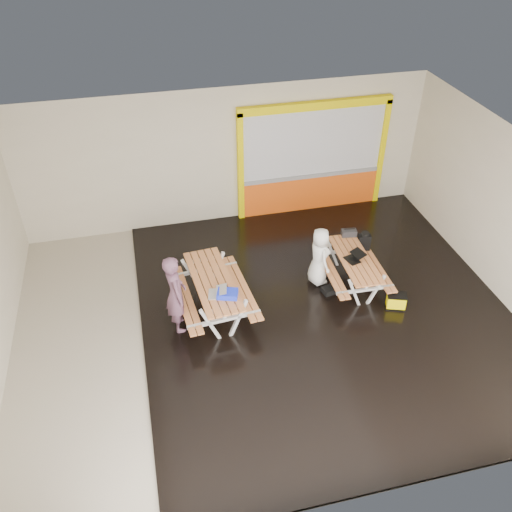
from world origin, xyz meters
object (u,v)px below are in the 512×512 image
object	(u,v)px
blue_pouch	(227,294)
fluke_bag	(396,301)
picnic_table_left	(213,288)
person_right	(319,256)
backpack	(364,241)
picnic_table_right	(354,265)
laptop_left	(217,292)
toolbox	(349,233)
laptop_right	(354,257)
dark_case	(330,290)
person_left	(176,294)

from	to	relation	value
blue_pouch	fluke_bag	xyz separation A→B (m)	(3.50, -0.25, -0.69)
picnic_table_left	blue_pouch	world-z (taller)	blue_pouch
person_right	blue_pouch	distance (m)	2.36
fluke_bag	backpack	bearing A→B (deg)	93.76
picnic_table_right	laptop_left	xyz separation A→B (m)	(-3.11, -0.61, 0.33)
toolbox	fluke_bag	world-z (taller)	toolbox
picnic_table_left	picnic_table_right	xyz separation A→B (m)	(3.11, 0.15, -0.08)
blue_pouch	laptop_right	bearing A→B (deg)	13.08
picnic_table_right	backpack	xyz separation A→B (m)	(0.48, 0.64, 0.10)
laptop_left	laptop_right	bearing A→B (deg)	10.57
laptop_left	toolbox	xyz separation A→B (m)	(3.29, 1.44, -0.09)
fluke_bag	dark_case	bearing A→B (deg)	146.12
laptop_left	laptop_right	distance (m)	3.12
laptop_right	blue_pouch	xyz separation A→B (m)	(-2.88, -0.67, 0.12)
picnic_table_right	toolbox	xyz separation A→B (m)	(0.18, 0.84, 0.25)
picnic_table_left	backpack	xyz separation A→B (m)	(3.59, 0.78, 0.02)
dark_case	person_right	bearing A→B (deg)	112.91
person_left	blue_pouch	distance (m)	1.00
person_left	backpack	distance (m)	4.50
blue_pouch	dark_case	bearing A→B (deg)	12.76
picnic_table_right	laptop_left	distance (m)	3.18
person_right	toolbox	xyz separation A→B (m)	(0.92, 0.63, 0.04)
picnic_table_right	blue_pouch	bearing A→B (deg)	-166.46
picnic_table_left	fluke_bag	world-z (taller)	picnic_table_left
laptop_right	backpack	world-z (taller)	backpack
picnic_table_right	laptop_left	bearing A→B (deg)	-168.96
laptop_right	toolbox	bearing A→B (deg)	75.94
person_right	fluke_bag	size ratio (longest dim) A/B	2.92
person_left	dark_case	bearing A→B (deg)	-90.46
picnic_table_left	dark_case	distance (m)	2.59
laptop_right	fluke_bag	distance (m)	1.25
person_left	blue_pouch	world-z (taller)	person_left
person_left	laptop_left	bearing A→B (deg)	-106.53
picnic_table_left	toolbox	distance (m)	3.44
picnic_table_left	laptop_right	xyz separation A→B (m)	(3.07, 0.12, 0.14)
backpack	fluke_bag	size ratio (longest dim) A/B	0.99
person_right	laptop_right	size ratio (longest dim) A/B	2.95
picnic_table_left	fluke_bag	size ratio (longest dim) A/B	4.88
fluke_bag	laptop_left	bearing A→B (deg)	174.60
blue_pouch	backpack	bearing A→B (deg)	21.48
blue_pouch	person_left	bearing A→B (deg)	165.49
picnic_table_right	backpack	world-z (taller)	backpack
person_left	backpack	world-z (taller)	person_left
picnic_table_right	person_left	world-z (taller)	person_left
laptop_left	backpack	distance (m)	3.80
laptop_left	picnic_table_right	bearing A→B (deg)	11.04
picnic_table_left	laptop_right	distance (m)	3.08
dark_case	picnic_table_right	bearing A→B (deg)	16.64
person_right	toolbox	world-z (taller)	person_right
person_right	laptop_left	xyz separation A→B (m)	(-2.37, -0.82, 0.13)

